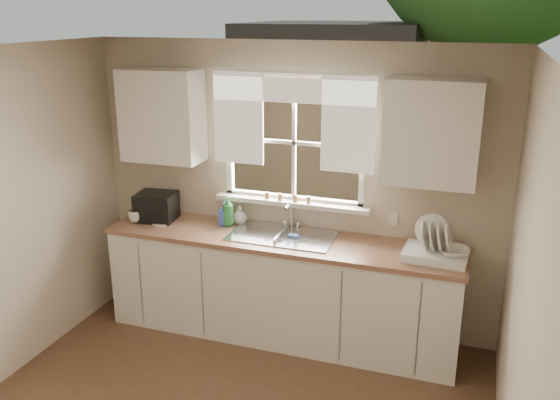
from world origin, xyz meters
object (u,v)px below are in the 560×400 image
(black_appliance, at_px, (156,206))
(soap_bottle_a, at_px, (228,211))
(dish_rack, at_px, (435,250))
(cup, at_px, (136,216))

(black_appliance, bearing_deg, soap_bottle_a, -2.37)
(dish_rack, relative_size, black_appliance, 1.47)
(soap_bottle_a, bearing_deg, dish_rack, -15.30)
(dish_rack, distance_m, black_appliance, 2.47)
(cup, distance_m, black_appliance, 0.20)
(dish_rack, xyz_separation_m, soap_bottle_a, (-1.79, 0.13, 0.07))
(black_appliance, bearing_deg, cup, -147.37)
(cup, relative_size, black_appliance, 0.41)
(cup, bearing_deg, soap_bottle_a, 9.32)
(soap_bottle_a, bearing_deg, cup, -178.79)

